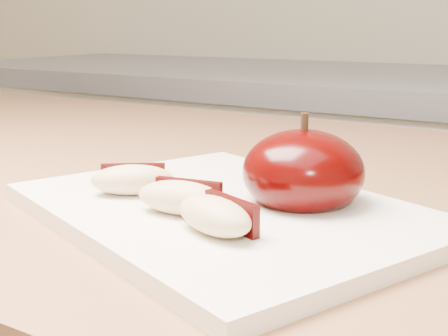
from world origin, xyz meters
The scene contains 5 objects.
cutting_board centered at (-0.03, 0.37, 0.91)m, with size 0.28×0.21×0.01m, color white.
apple_half centered at (0.02, 0.40, 0.93)m, with size 0.09×0.09×0.07m.
apple_wedge_a centered at (-0.10, 0.35, 0.92)m, with size 0.07×0.06×0.02m.
apple_wedge_b centered at (-0.04, 0.33, 0.92)m, with size 0.06×0.04×0.02m.
apple_wedge_c centered at (0.00, 0.31, 0.92)m, with size 0.07×0.05×0.02m.
Camera 1 is at (0.20, 0.02, 1.03)m, focal length 50.00 mm.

